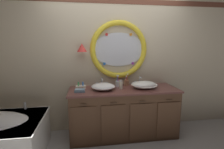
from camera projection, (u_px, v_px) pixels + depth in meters
The scene contains 12 objects.
ground_plane at pixel (121, 142), 2.78m from camera, with size 14.00×14.00×0.00m, color gray.
back_wall_assembly at pixel (115, 59), 3.11m from camera, with size 6.40×0.26×2.60m.
vanity_counter at pixel (123, 112), 2.95m from camera, with size 1.84×0.66×0.84m.
sink_basin_left at pixel (103, 87), 2.79m from camera, with size 0.40×0.40×0.12m.
sink_basin_right at pixel (144, 85), 2.89m from camera, with size 0.45×0.45×0.13m.
faucet_set_left at pixel (102, 83), 3.03m from camera, with size 0.22×0.15×0.15m.
faucet_set_right at pixel (140, 82), 3.14m from camera, with size 0.22×0.13×0.16m.
toothbrush_holder_left at pixel (118, 83), 3.00m from camera, with size 0.08×0.08×0.21m.
toothbrush_holder_right at pixel (127, 82), 3.09m from camera, with size 0.09×0.09×0.22m.
soap_dispenser at pixel (121, 85), 2.85m from camera, with size 0.06×0.07×0.16m.
folded_hand_towel at pixel (80, 91), 2.67m from camera, with size 0.16×0.11×0.05m.
toiletry_basket at pixel (81, 87), 2.90m from camera, with size 0.17×0.12×0.11m.
Camera 1 is at (-0.52, -2.49, 1.59)m, focal length 27.06 mm.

